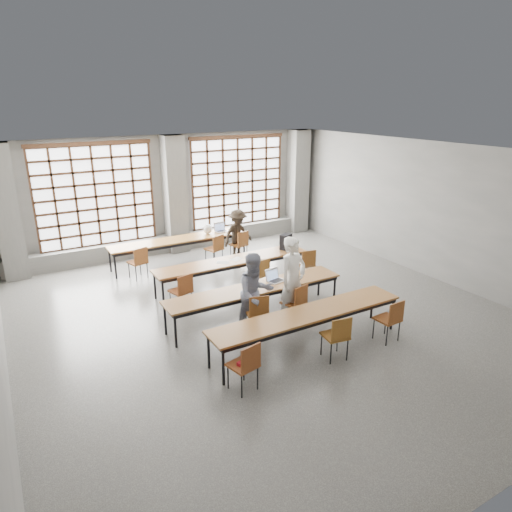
{
  "coord_description": "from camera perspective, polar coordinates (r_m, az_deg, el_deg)",
  "views": [
    {
      "loc": [
        -4.7,
        -7.7,
        4.52
      ],
      "look_at": [
        0.01,
        0.4,
        1.25
      ],
      "focal_mm": 32.0,
      "sensor_mm": 36.0,
      "label": 1
    }
  ],
  "objects": [
    {
      "name": "floor",
      "position": [
        10.09,
        1.08,
        -7.41
      ],
      "size": [
        11.0,
        11.0,
        0.0
      ],
      "primitive_type": "plane",
      "color": "#494947",
      "rests_on": "ground"
    },
    {
      "name": "ceiling",
      "position": [
        9.08,
        1.22,
        12.76
      ],
      "size": [
        11.0,
        11.0,
        0.0
      ],
      "primitive_type": "plane",
      "rotation": [
        3.14,
        0.0,
        0.0
      ],
      "color": "silver",
      "rests_on": "floor"
    },
    {
      "name": "wall_back",
      "position": [
        14.28,
        -10.5,
        7.71
      ],
      "size": [
        10.0,
        0.0,
        10.0
      ],
      "primitive_type": "plane",
      "rotation": [
        1.57,
        0.0,
        0.0
      ],
      "color": "#5B5B58",
      "rests_on": "floor"
    },
    {
      "name": "wall_right",
      "position": [
        12.69,
        20.92,
        5.34
      ],
      "size": [
        0.0,
        11.0,
        11.0
      ],
      "primitive_type": "plane",
      "rotation": [
        1.57,
        0.0,
        -1.57
      ],
      "color": "#5B5B58",
      "rests_on": "floor"
    },
    {
      "name": "column_left",
      "position": [
        13.21,
        -28.72,
        4.74
      ],
      "size": [
        0.6,
        0.55,
        3.5
      ],
      "primitive_type": "cube",
      "color": "#5B5C59",
      "rests_on": "floor"
    },
    {
      "name": "column_mid",
      "position": [
        14.02,
        -10.1,
        7.53
      ],
      "size": [
        0.6,
        0.55,
        3.5
      ],
      "primitive_type": "cube",
      "color": "#5B5C59",
      "rests_on": "floor"
    },
    {
      "name": "column_right",
      "position": [
        16.1,
        5.24,
        9.23
      ],
      "size": [
        0.6,
        0.55,
        3.5
      ],
      "primitive_type": "cube",
      "color": "#5B5C59",
      "rests_on": "floor"
    },
    {
      "name": "window_left",
      "position": [
        13.6,
        -19.4,
        7.03
      ],
      "size": [
        3.32,
        0.12,
        3.0
      ],
      "color": "white",
      "rests_on": "wall_back"
    },
    {
      "name": "window_right",
      "position": [
        15.07,
        -2.29,
        9.19
      ],
      "size": [
        3.32,
        0.12,
        3.0
      ],
      "color": "white",
      "rests_on": "wall_back"
    },
    {
      "name": "sill_ledge",
      "position": [
        14.46,
        -9.87,
        1.76
      ],
      "size": [
        9.8,
        0.35,
        0.5
      ],
      "primitive_type": "cube",
      "color": "#5B5C59",
      "rests_on": "floor"
    },
    {
      "name": "desk_row_a",
      "position": [
        13.14,
        -9.5,
        1.88
      ],
      "size": [
        4.0,
        0.7,
        0.73
      ],
      "color": "brown",
      "rests_on": "floor"
    },
    {
      "name": "desk_row_b",
      "position": [
        11.29,
        -2.92,
        -0.77
      ],
      "size": [
        4.0,
        0.7,
        0.73
      ],
      "color": "brown",
      "rests_on": "floor"
    },
    {
      "name": "desk_row_c",
      "position": [
        9.68,
        -0.05,
        -4.26
      ],
      "size": [
        4.0,
        0.7,
        0.73
      ],
      "color": "brown",
      "rests_on": "floor"
    },
    {
      "name": "desk_row_d",
      "position": [
        8.64,
        6.55,
        -7.42
      ],
      "size": [
        4.0,
        0.7,
        0.73
      ],
      "color": "brown",
      "rests_on": "floor"
    },
    {
      "name": "chair_back_left",
      "position": [
        12.21,
        -14.43,
        -0.45
      ],
      "size": [
        0.52,
        0.52,
        0.88
      ],
      "color": "brown",
      "rests_on": "floor"
    },
    {
      "name": "chair_back_mid",
      "position": [
        12.92,
        -5.06,
        1.19
      ],
      "size": [
        0.52,
        0.53,
        0.88
      ],
      "color": "brown",
      "rests_on": "floor"
    },
    {
      "name": "chair_back_right",
      "position": [
        13.26,
        -1.96,
        1.72
      ],
      "size": [
        0.5,
        0.5,
        0.88
      ],
      "color": "brown",
      "rests_on": "floor"
    },
    {
      "name": "chair_mid_left",
      "position": [
        10.21,
        -9.18,
        -4.01
      ],
      "size": [
        0.51,
        0.51,
        0.88
      ],
      "color": "brown",
      "rests_on": "floor"
    },
    {
      "name": "chair_mid_centre",
      "position": [
        11.01,
        0.53,
        -1.99
      ],
      "size": [
        0.5,
        0.5,
        0.88
      ],
      "color": "brown",
      "rests_on": "floor"
    },
    {
      "name": "chair_mid_right",
      "position": [
        11.73,
        6.31,
        -0.76
      ],
      "size": [
        0.47,
        0.47,
        0.88
      ],
      "color": "brown",
      "rests_on": "floor"
    },
    {
      "name": "chair_front_left",
      "position": [
        9.09,
        0.19,
        -6.77
      ],
      "size": [
        0.51,
        0.52,
        0.88
      ],
      "color": "brown",
      "rests_on": "floor"
    },
    {
      "name": "chair_front_right",
      "position": [
        9.56,
        5.08,
        -5.5
      ],
      "size": [
        0.51,
        0.52,
        0.88
      ],
      "color": "brown",
      "rests_on": "floor"
    },
    {
      "name": "chair_near_left",
      "position": [
        7.44,
        -1.27,
        -13.16
      ],
      "size": [
        0.5,
        0.5,
        0.88
      ],
      "color": "brown",
      "rests_on": "floor"
    },
    {
      "name": "chair_near_mid",
      "position": [
        8.38,
        10.16,
        -9.51
      ],
      "size": [
        0.48,
        0.48,
        0.88
      ],
      "color": "brown",
      "rests_on": "floor"
    },
    {
      "name": "chair_near_right",
      "position": [
        9.21,
        16.5,
        -7.28
      ],
      "size": [
        0.44,
        0.45,
        0.88
      ],
      "color": "brown",
      "rests_on": "floor"
    },
    {
      "name": "student_male",
      "position": [
        9.48,
        4.61,
        -3.07
      ],
      "size": [
        0.77,
        0.6,
        1.87
      ],
      "primitive_type": "imported",
      "rotation": [
        0.0,
        0.0,
        0.24
      ],
      "color": "white",
      "rests_on": "floor"
    },
    {
      "name": "student_female",
      "position": [
        9.07,
        -0.1,
        -4.72
      ],
      "size": [
        0.84,
        0.67,
        1.68
      ],
      "primitive_type": "imported",
      "rotation": [
        0.0,
        0.0,
        -0.04
      ],
      "color": "#1A234F",
      "rests_on": "floor"
    },
    {
      "name": "student_back",
      "position": [
        13.3,
        -2.29,
        2.7
      ],
      "size": [
        1.04,
        0.72,
        1.48
      ],
      "primitive_type": "imported",
      "rotation": [
        0.0,
        0.0,
        0.18
      ],
      "color": "black",
      "rests_on": "floor"
    },
    {
      "name": "laptop_front",
      "position": [
        9.97,
        2.32,
        -2.76
      ],
      "size": [
        0.41,
        0.37,
        0.26
      ],
      "color": "silver",
      "rests_on": "desk_row_c"
    },
    {
      "name": "laptop_back",
      "position": [
        13.7,
        -4.43,
        3.37
      ],
      "size": [
        0.37,
        0.32,
        0.26
      ],
      "color": "silver",
      "rests_on": "desk_row_a"
    },
    {
      "name": "mouse",
      "position": [
        10.1,
        4.68,
        -2.77
      ],
      "size": [
        0.11,
        0.08,
        0.04
      ],
      "primitive_type": "ellipsoid",
      "rotation": [
        0.0,
        0.0,
        -0.19
      ],
      "color": "white",
      "rests_on": "desk_row_c"
    },
    {
      "name": "green_box",
      "position": [
        9.67,
        -0.55,
        -3.56
      ],
      "size": [
        0.25,
        0.1,
        0.09
      ],
      "primitive_type": "cube",
      "rotation": [
        0.0,
        0.0,
        -0.06
      ],
      "color": "green",
      "rests_on": "desk_row_c"
    },
    {
      "name": "phone",
      "position": [
        9.65,
        1.17,
        -3.85
      ],
      "size": [
        0.14,
        0.1,
        0.01
      ],
      "primitive_type": "cube",
      "rotation": [
        0.0,
        0.0,
        -0.33
      ],
      "color": "black",
      "rests_on": "desk_row_c"
    },
    {
      "name": "paper_sheet_b",
      "position": [
        11.1,
        -4.18,
        -0.79
      ],
      "size": [
        0.36,
        0.34,
        0.0
      ],
      "primitive_type": "cube",
      "rotation": [
        0.0,
        0.0,
        -0.62
      ],
      "color": "silver",
      "rests_on": "desk_row_b"
    },
    {
      "name": "paper_sheet_c",
      "position": [
        11.31,
        -2.47,
        -0.37
      ],
      "size": [
        0.36,
        0.31,
        0.0
      ],
      "primitive_type": "cube",
      "rotation": [
        0.0,
        0.0,
        0.43
      ],
      "color": "white",
      "rests_on": "desk_row_b"
    },
    {
      "name": "backpack",
      "position": [
        12.02,
        3.74,
        1.8
      ],
      "size": [
        0.37,
        0.32,
        0.4
      ],
      "primitive_type": "cube",
      "rotation": [
        0.0,
        0.0,
        0.43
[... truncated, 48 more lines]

